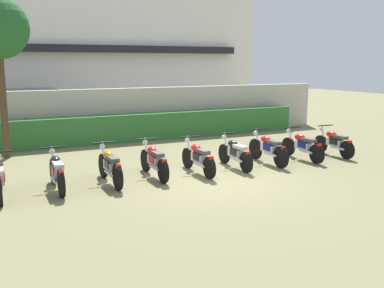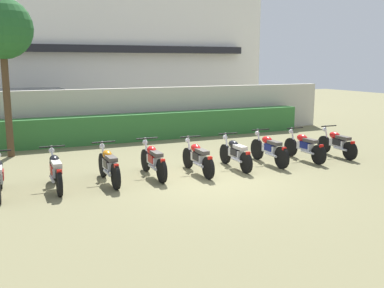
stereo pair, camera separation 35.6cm
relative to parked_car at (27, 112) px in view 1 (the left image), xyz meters
name	(u,v)px [view 1 (the left image)]	position (x,y,z in m)	size (l,w,h in m)	color
ground	(212,180)	(3.36, -9.83, -0.94)	(60.00, 60.00, 0.00)	olive
building	(77,54)	(3.36, 5.71, 2.51)	(19.10, 6.50, 6.89)	white
compound_wall	(125,113)	(3.36, -2.72, 0.05)	(18.15, 0.30, 1.97)	#BCB7A8
hedge_row	(131,128)	(3.36, -3.42, -0.42)	(14.52, 0.70, 1.03)	#337033
parked_car	(27,112)	(0.00, 0.00, 0.00)	(4.55, 2.17, 1.89)	navy
motorcycle_in_row_1	(57,171)	(-0.35, -9.03, -0.48)	(0.60, 1.86, 0.97)	black
motorcycle_in_row_2	(110,166)	(0.94, -9.01, -0.48)	(0.60, 1.93, 0.97)	black
motorcycle_in_row_3	(154,160)	(2.15, -8.89, -0.49)	(0.60, 1.95, 0.96)	black
motorcycle_in_row_4	(198,157)	(3.36, -9.05, -0.49)	(0.60, 1.92, 0.95)	black
motorcycle_in_row_5	(235,153)	(4.58, -8.96, -0.49)	(0.60, 1.86, 0.95)	black
motorcycle_in_row_6	(268,148)	(5.76, -8.91, -0.48)	(0.60, 1.98, 0.98)	black
motorcycle_in_row_7	(302,145)	(7.04, -8.93, -0.49)	(0.60, 1.93, 0.95)	black
motorcycle_in_row_8	(334,142)	(8.34, -8.92, -0.50)	(0.60, 1.78, 0.94)	black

